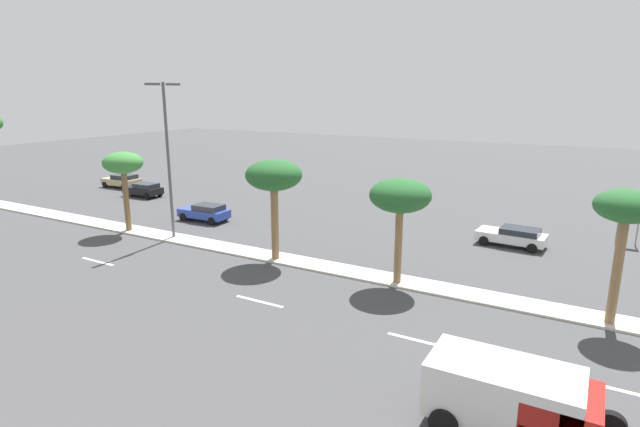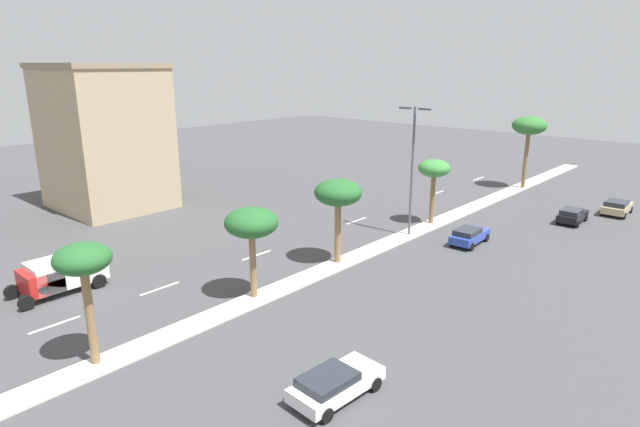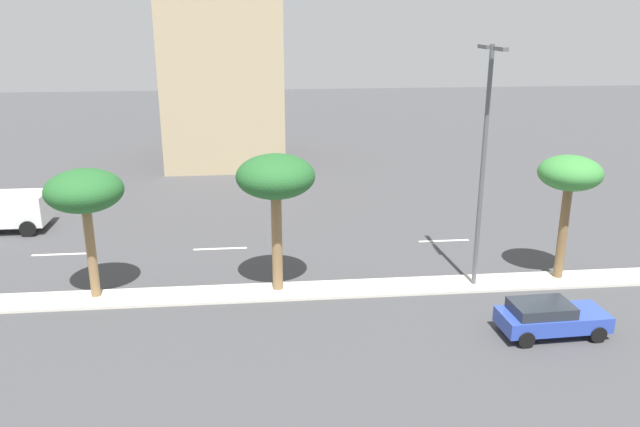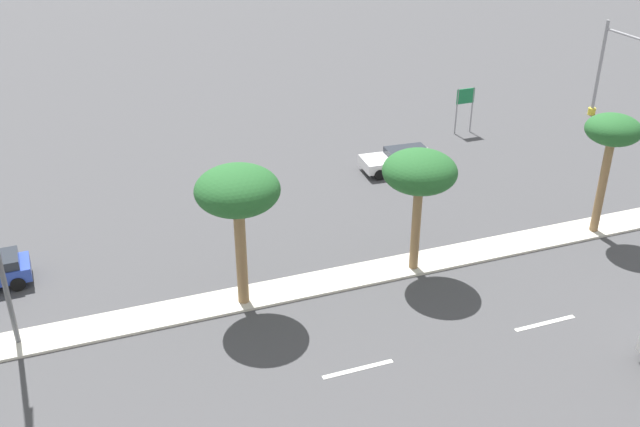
{
  "view_description": "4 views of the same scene",
  "coord_description": "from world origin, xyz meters",
  "px_view_note": "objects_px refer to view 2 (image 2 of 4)",
  "views": [
    {
      "loc": [
        -24.54,
        12.39,
        10.18
      ],
      "look_at": [
        -1.21,
        25.53,
        3.6
      ],
      "focal_mm": 28.24,
      "sensor_mm": 36.0,
      "label": 1
    },
    {
      "loc": [
        22.6,
        1.98,
        13.92
      ],
      "look_at": [
        -3.18,
        30.56,
        2.91
      ],
      "focal_mm": 29.39,
      "sensor_mm": 36.0,
      "label": 2
    },
    {
      "loc": [
        25.68,
        28.48,
        11.84
      ],
      "look_at": [
        0.41,
        31.04,
        3.79
      ],
      "focal_mm": 35.32,
      "sensor_mm": 36.0,
      "label": 3
    },
    {
      "loc": [
        -24.93,
        34.9,
        17.32
      ],
      "look_at": [
        3.1,
        24.55,
        1.8
      ],
      "focal_mm": 40.26,
      "sensor_mm": 36.0,
      "label": 4
    }
  ],
  "objects_px": {
    "palm_tree_far": "(251,224)",
    "sedan_blue_near": "(469,235)",
    "commercial_building": "(105,137)",
    "street_lamp_left": "(412,162)",
    "sedan_white_inboard": "(335,383)",
    "box_truck": "(60,274)",
    "palm_tree_trailing": "(338,194)",
    "palm_tree_mid": "(529,127)",
    "palm_tree_inboard": "(434,170)",
    "sedan_black_far": "(572,215)",
    "palm_tree_rear": "(83,263)",
    "sedan_tan_rear": "(617,207)"
  },
  "relations": [
    {
      "from": "palm_tree_rear",
      "to": "sedan_black_far",
      "type": "height_order",
      "value": "palm_tree_rear"
    },
    {
      "from": "palm_tree_rear",
      "to": "sedan_blue_near",
      "type": "relative_size",
      "value": 1.45
    },
    {
      "from": "commercial_building",
      "to": "sedan_black_far",
      "type": "relative_size",
      "value": 3.58
    },
    {
      "from": "palm_tree_trailing",
      "to": "box_truck",
      "type": "bearing_deg",
      "value": -122.39
    },
    {
      "from": "commercial_building",
      "to": "palm_tree_mid",
      "type": "relative_size",
      "value": 1.72
    },
    {
      "from": "box_truck",
      "to": "street_lamp_left",
      "type": "bearing_deg",
      "value": 67.36
    },
    {
      "from": "sedan_tan_rear",
      "to": "sedan_white_inboard",
      "type": "height_order",
      "value": "sedan_tan_rear"
    },
    {
      "from": "palm_tree_mid",
      "to": "sedan_blue_near",
      "type": "distance_m",
      "value": 23.61
    },
    {
      "from": "street_lamp_left",
      "to": "sedan_black_far",
      "type": "height_order",
      "value": "street_lamp_left"
    },
    {
      "from": "palm_tree_trailing",
      "to": "palm_tree_mid",
      "type": "xyz_separation_m",
      "value": [
        0.65,
        32.56,
        1.93
      ]
    },
    {
      "from": "commercial_building",
      "to": "palm_tree_rear",
      "type": "bearing_deg",
      "value": -28.41
    },
    {
      "from": "palm_tree_far",
      "to": "palm_tree_inboard",
      "type": "relative_size",
      "value": 0.98
    },
    {
      "from": "palm_tree_far",
      "to": "sedan_blue_near",
      "type": "relative_size",
      "value": 1.36
    },
    {
      "from": "palm_tree_trailing",
      "to": "sedan_white_inboard",
      "type": "height_order",
      "value": "palm_tree_trailing"
    },
    {
      "from": "palm_tree_inboard",
      "to": "sedan_blue_near",
      "type": "height_order",
      "value": "palm_tree_inboard"
    },
    {
      "from": "palm_tree_trailing",
      "to": "street_lamp_left",
      "type": "xyz_separation_m",
      "value": [
        0.35,
        8.92,
        1.09
      ]
    },
    {
      "from": "commercial_building",
      "to": "street_lamp_left",
      "type": "relative_size",
      "value": 1.33
    },
    {
      "from": "palm_tree_far",
      "to": "palm_tree_rear",
      "type": "bearing_deg",
      "value": -89.89
    },
    {
      "from": "palm_tree_mid",
      "to": "sedan_white_inboard",
      "type": "xyz_separation_m",
      "value": [
        9.54,
        -44.81,
        -6.4
      ]
    },
    {
      "from": "palm_tree_far",
      "to": "palm_tree_mid",
      "type": "relative_size",
      "value": 0.69
    },
    {
      "from": "palm_tree_mid",
      "to": "sedan_tan_rear",
      "type": "bearing_deg",
      "value": -23.58
    },
    {
      "from": "commercial_building",
      "to": "palm_tree_mid",
      "type": "bearing_deg",
      "value": 52.06
    },
    {
      "from": "palm_tree_far",
      "to": "sedan_blue_near",
      "type": "xyz_separation_m",
      "value": [
        5.15,
        18.2,
        -4.05
      ]
    },
    {
      "from": "palm_tree_trailing",
      "to": "palm_tree_mid",
      "type": "height_order",
      "value": "palm_tree_mid"
    },
    {
      "from": "street_lamp_left",
      "to": "sedan_blue_near",
      "type": "distance_m",
      "value": 7.42
    },
    {
      "from": "commercial_building",
      "to": "street_lamp_left",
      "type": "bearing_deg",
      "value": 23.74
    },
    {
      "from": "sedan_blue_near",
      "to": "sedan_black_far",
      "type": "bearing_deg",
      "value": 70.12
    },
    {
      "from": "sedan_white_inboard",
      "to": "box_truck",
      "type": "distance_m",
      "value": 20.27
    },
    {
      "from": "sedan_blue_near",
      "to": "street_lamp_left",
      "type": "bearing_deg",
      "value": -164.17
    },
    {
      "from": "palm_tree_far",
      "to": "street_lamp_left",
      "type": "height_order",
      "value": "street_lamp_left"
    },
    {
      "from": "sedan_black_far",
      "to": "box_truck",
      "type": "xyz_separation_m",
      "value": [
        -19.16,
        -37.43,
        0.5
      ]
    },
    {
      "from": "street_lamp_left",
      "to": "commercial_building",
      "type": "bearing_deg",
      "value": -156.26
    },
    {
      "from": "palm_tree_rear",
      "to": "street_lamp_left",
      "type": "height_order",
      "value": "street_lamp_left"
    },
    {
      "from": "palm_tree_rear",
      "to": "sedan_blue_near",
      "type": "xyz_separation_m",
      "value": [
        5.13,
        28.23,
        -4.48
      ]
    },
    {
      "from": "palm_tree_inboard",
      "to": "palm_tree_mid",
      "type": "relative_size",
      "value": 0.7
    },
    {
      "from": "sedan_tan_rear",
      "to": "sedan_black_far",
      "type": "distance_m",
      "value": 6.26
    },
    {
      "from": "palm_tree_rear",
      "to": "street_lamp_left",
      "type": "bearing_deg",
      "value": 89.21
    },
    {
      "from": "palm_tree_rear",
      "to": "box_truck",
      "type": "distance_m",
      "value": 10.87
    },
    {
      "from": "commercial_building",
      "to": "palm_tree_trailing",
      "type": "height_order",
      "value": "commercial_building"
    },
    {
      "from": "palm_tree_far",
      "to": "palm_tree_trailing",
      "type": "distance_m",
      "value": 7.95
    },
    {
      "from": "palm_tree_inboard",
      "to": "palm_tree_mid",
      "type": "xyz_separation_m",
      "value": [
        0.65,
        19.47,
        2.15
      ]
    },
    {
      "from": "sedan_white_inboard",
      "to": "palm_tree_inboard",
      "type": "bearing_deg",
      "value": 111.91
    },
    {
      "from": "palm_tree_rear",
      "to": "box_truck",
      "type": "xyz_separation_m",
      "value": [
        -9.8,
        2.48,
        -3.99
      ]
    },
    {
      "from": "sedan_white_inboard",
      "to": "sedan_blue_near",
      "type": "relative_size",
      "value": 1.07
    },
    {
      "from": "sedan_blue_near",
      "to": "palm_tree_rear",
      "type": "bearing_deg",
      "value": -100.3
    },
    {
      "from": "box_truck",
      "to": "commercial_building",
      "type": "bearing_deg",
      "value": 144.88
    },
    {
      "from": "palm_tree_mid",
      "to": "sedan_black_far",
      "type": "height_order",
      "value": "palm_tree_mid"
    },
    {
      "from": "sedan_blue_near",
      "to": "box_truck",
      "type": "xyz_separation_m",
      "value": [
        -14.93,
        -25.75,
        0.49
      ]
    },
    {
      "from": "sedan_tan_rear",
      "to": "sedan_black_far",
      "type": "xyz_separation_m",
      "value": [
        -2.27,
        -5.83,
        -0.03
      ]
    },
    {
      "from": "sedan_tan_rear",
      "to": "sedan_blue_near",
      "type": "relative_size",
      "value": 1.01
    }
  ]
}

